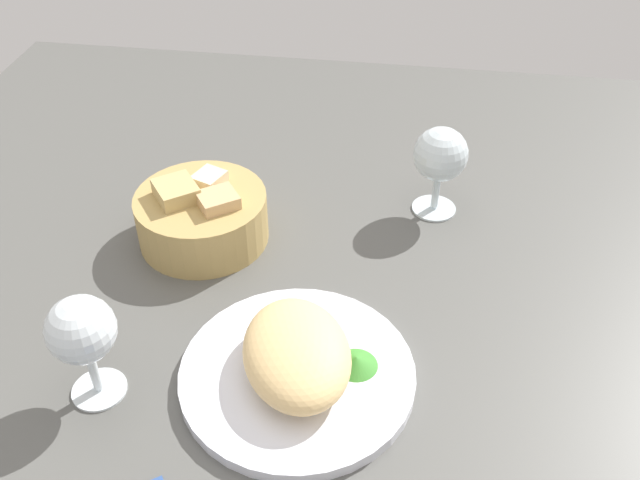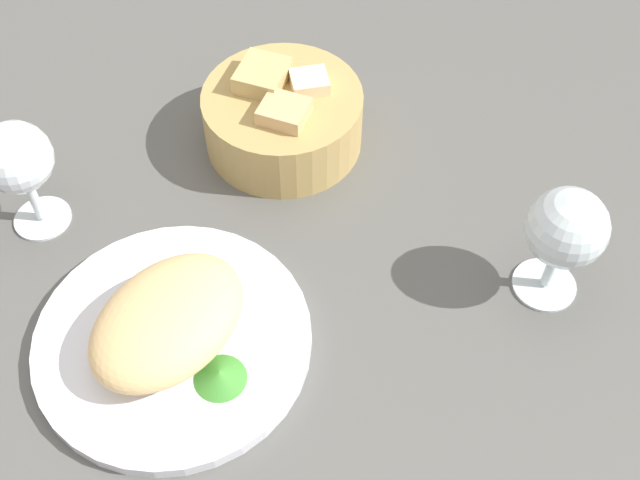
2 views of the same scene
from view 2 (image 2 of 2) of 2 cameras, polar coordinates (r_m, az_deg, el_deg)
name	(u,v)px [view 2 (image 2 of 2)]	position (r cm, az deg, el deg)	size (l,w,h in cm)	color
ground_plane	(264,335)	(74.96, -4.05, -6.80)	(140.00, 140.00, 2.00)	#555551
plate	(173,340)	(73.77, -10.43, -7.03)	(25.06, 25.06, 1.40)	silver
omelette	(168,321)	(70.92, -10.83, -5.67)	(15.48, 11.12, 5.34)	#ECC37F
lettuce_garnish	(220,375)	(69.92, -7.18, -9.54)	(4.70, 4.70, 1.27)	#3D8C30
bread_basket	(283,117)	(86.10, -2.69, 8.80)	(16.96, 16.96, 8.70)	tan
wine_glass_near	(565,232)	(72.83, 17.11, 0.57)	(7.34, 7.34, 12.69)	silver
wine_glass_far	(18,162)	(79.84, -20.78, 5.25)	(6.93, 6.93, 12.72)	silver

